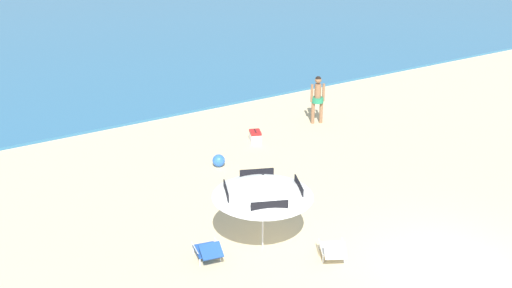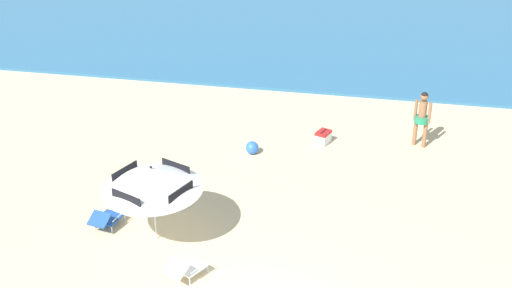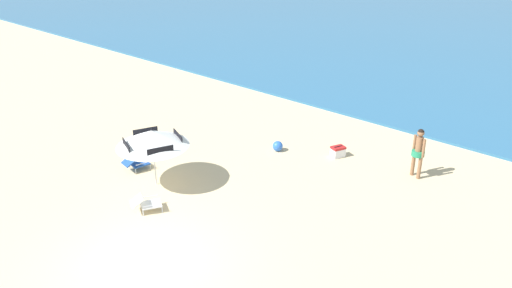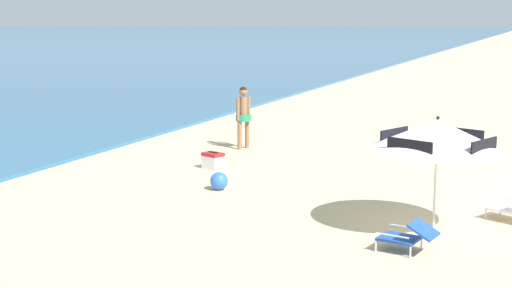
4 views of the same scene
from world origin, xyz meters
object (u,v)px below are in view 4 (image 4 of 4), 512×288
object	(u,v)px
beach_umbrella_striped_main	(437,135)
lounge_chair_under_umbrella	(408,235)
person_standing_near_shore	(243,113)
cooler_box	(213,161)
beach_ball	(219,181)

from	to	relation	value
beach_umbrella_striped_main	lounge_chair_under_umbrella	distance (m)	1.96
lounge_chair_under_umbrella	person_standing_near_shore	size ratio (longest dim) A/B	0.55
cooler_box	lounge_chair_under_umbrella	bearing A→B (deg)	-130.34
lounge_chair_under_umbrella	cooler_box	bearing A→B (deg)	49.66
person_standing_near_shore	cooler_box	world-z (taller)	person_standing_near_shore
person_standing_near_shore	beach_ball	bearing A→B (deg)	-163.17
beach_umbrella_striped_main	person_standing_near_shore	xyz separation A→B (m)	(6.27, 6.20, -0.65)
lounge_chair_under_umbrella	cooler_box	world-z (taller)	lounge_chair_under_umbrella
beach_umbrella_striped_main	beach_ball	world-z (taller)	beach_umbrella_striped_main
beach_umbrella_striped_main	lounge_chair_under_umbrella	bearing A→B (deg)	171.16
lounge_chair_under_umbrella	beach_ball	world-z (taller)	lounge_chair_under_umbrella
beach_umbrella_striped_main	beach_ball	size ratio (longest dim) A/B	6.33
lounge_chair_under_umbrella	person_standing_near_shore	xyz separation A→B (m)	(7.62, 5.99, 0.75)
beach_umbrella_striped_main	cooler_box	world-z (taller)	beach_umbrella_striped_main
beach_umbrella_striped_main	beach_ball	distance (m)	5.14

